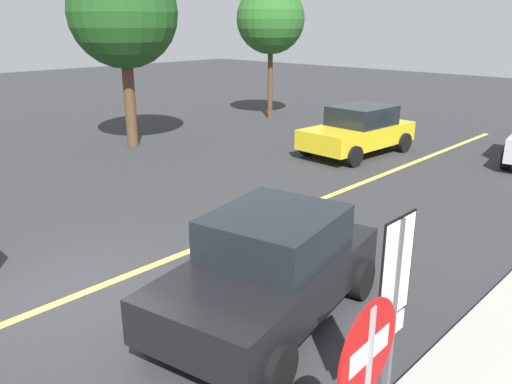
% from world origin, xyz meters
% --- Properties ---
extents(ground_plane, '(80.00, 80.00, 0.00)m').
position_xyz_m(ground_plane, '(0.00, 0.00, 0.00)').
color(ground_plane, '#2D2D30').
extents(lane_marking_centre, '(28.00, 0.16, 0.01)m').
position_xyz_m(lane_marking_centre, '(3.00, 0.00, 0.01)').
color(lane_marking_centre, '#E0D14C').
extents(speed_limit_sign, '(0.54, 0.06, 2.52)m').
position_xyz_m(speed_limit_sign, '(0.43, -5.07, 1.76)').
color(speed_limit_sign, '#4C4C51').
rests_on(speed_limit_sign, ground_plane).
extents(car_yellow_far_lane, '(4.12, 2.26, 1.56)m').
position_xyz_m(car_yellow_far_lane, '(10.84, 1.93, 0.79)').
color(car_yellow_far_lane, gold).
rests_on(car_yellow_far_lane, ground_plane).
extents(car_black_approaching, '(4.12, 2.64, 1.58)m').
position_xyz_m(car_black_approaching, '(1.49, -2.61, 0.80)').
color(car_black_approaching, black).
rests_on(car_black_approaching, ground_plane).
extents(tree_left_verge, '(3.58, 3.58, 6.22)m').
position_xyz_m(tree_left_verge, '(6.40, 8.31, 4.40)').
color(tree_left_verge, '#513823').
rests_on(tree_left_verge, ground_plane).
extents(tree_centre_verge, '(2.94, 2.94, 5.74)m').
position_xyz_m(tree_centre_verge, '(13.84, 8.52, 4.25)').
color(tree_centre_verge, '#513823').
rests_on(tree_centre_verge, ground_plane).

